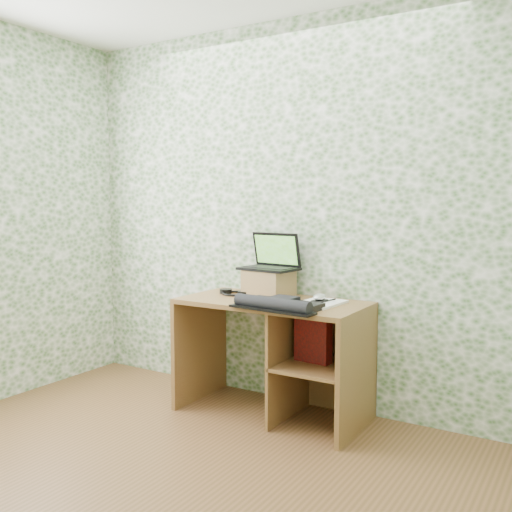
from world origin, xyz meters
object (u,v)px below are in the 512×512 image
Objects in this scene: desk at (285,342)px; riser at (269,283)px; notepad at (320,303)px; laptop at (272,261)px; keyboard at (278,304)px.

riser is (-0.19, 0.12, 0.36)m from desk.
notepad is (0.24, 0.00, 0.28)m from desk.
riser is 0.89× the size of notepad.
desk is 3.05× the size of laptop.
notepad is at bearing 64.20° from keyboard.
desk is at bearing 114.60° from keyboard.
desk is 3.66× the size of notepad.
desk is at bearing -33.17° from laptop.
desk is 0.42m from riser.
keyboard is at bearing -52.90° from riser.
keyboard is 0.30m from notepad.
notepad is at bearing -13.71° from laptop.
laptop is 0.54m from keyboard.
riser reaches higher than desk.
notepad is (0.43, -0.15, -0.23)m from laptop.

